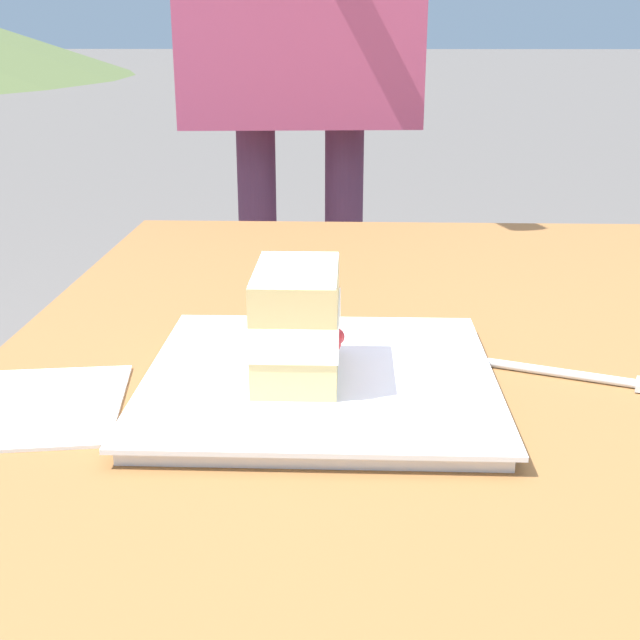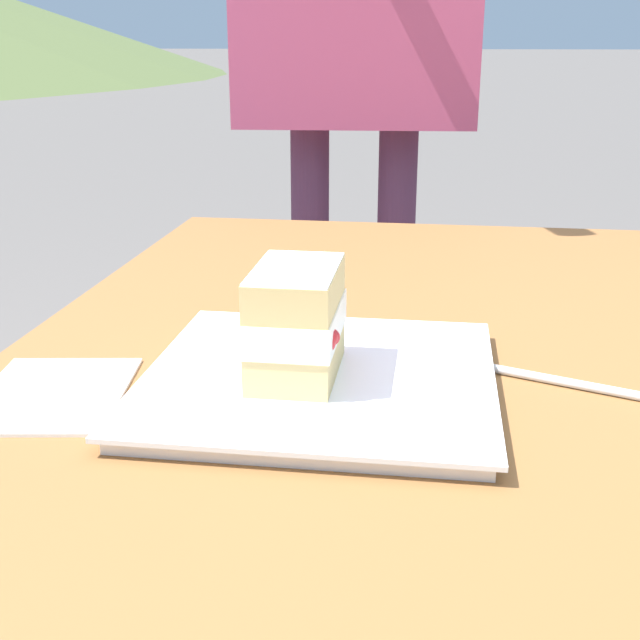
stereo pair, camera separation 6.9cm
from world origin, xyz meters
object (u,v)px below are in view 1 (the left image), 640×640
(patio_table, at_px, (470,501))
(dessert_fork, at_px, (584,376))
(paper_napkin, at_px, (47,406))
(dessert_plate, at_px, (320,380))
(cake_slice, at_px, (297,323))

(patio_table, xyz_separation_m, dessert_fork, (-0.05, 0.10, 0.10))
(dessert_fork, bearing_deg, paper_napkin, -80.90)
(paper_napkin, bearing_deg, dessert_plate, 101.59)
(patio_table, relative_size, dessert_plate, 4.78)
(dessert_fork, bearing_deg, dessert_plate, -83.32)
(paper_napkin, bearing_deg, patio_table, 94.24)
(patio_table, distance_m, cake_slice, 0.22)
(cake_slice, bearing_deg, dessert_fork, 97.87)
(dessert_plate, xyz_separation_m, paper_napkin, (0.04, -0.22, -0.01))
(dessert_fork, distance_m, paper_napkin, 0.45)
(patio_table, height_order, cake_slice, cake_slice)
(patio_table, bearing_deg, dessert_plate, -98.35)
(dessert_fork, bearing_deg, cake_slice, -82.13)
(dessert_plate, relative_size, cake_slice, 2.58)
(dessert_plate, relative_size, paper_napkin, 1.72)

